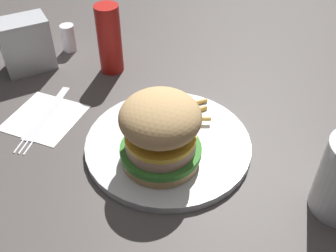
# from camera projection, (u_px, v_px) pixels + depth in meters

# --- Properties ---
(ground_plane) EXTENTS (1.60, 1.60, 0.00)m
(ground_plane) POSITION_uv_depth(u_px,v_px,m) (164.00, 130.00, 0.63)
(ground_plane) COLOR #47423F
(plate) EXTENTS (0.25, 0.25, 0.01)m
(plate) POSITION_uv_depth(u_px,v_px,m) (168.00, 144.00, 0.59)
(plate) COLOR silver
(plate) RESTS_ON ground_plane
(sandwich) EXTENTS (0.11, 0.11, 0.11)m
(sandwich) POSITION_uv_depth(u_px,v_px,m) (160.00, 131.00, 0.53)
(sandwich) COLOR tan
(sandwich) RESTS_ON plate
(fries_pile) EXTENTS (0.08, 0.08, 0.01)m
(fries_pile) POSITION_uv_depth(u_px,v_px,m) (187.00, 110.00, 0.64)
(fries_pile) COLOR gold
(fries_pile) RESTS_ON plate
(napkin) EXTENTS (0.14, 0.14, 0.00)m
(napkin) POSITION_uv_depth(u_px,v_px,m) (45.00, 117.00, 0.65)
(napkin) COLOR white
(napkin) RESTS_ON ground_plane
(fork) EXTENTS (0.09, 0.16, 0.00)m
(fork) POSITION_uv_depth(u_px,v_px,m) (44.00, 117.00, 0.65)
(fork) COLOR silver
(fork) RESTS_ON napkin
(napkin_dispenser) EXTENTS (0.09, 0.11, 0.10)m
(napkin_dispenser) POSITION_uv_depth(u_px,v_px,m) (26.00, 45.00, 0.73)
(napkin_dispenser) COLOR #B7BABF
(napkin_dispenser) RESTS_ON ground_plane
(ketchup_bottle) EXTENTS (0.04, 0.04, 0.13)m
(ketchup_bottle) POSITION_uv_depth(u_px,v_px,m) (109.00, 39.00, 0.72)
(ketchup_bottle) COLOR #B21914
(ketchup_bottle) RESTS_ON ground_plane
(salt_shaker) EXTENTS (0.03, 0.03, 0.06)m
(salt_shaker) POSITION_uv_depth(u_px,v_px,m) (69.00, 38.00, 0.80)
(salt_shaker) COLOR white
(salt_shaker) RESTS_ON ground_plane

